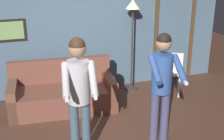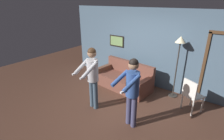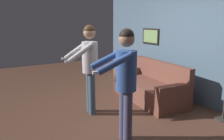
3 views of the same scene
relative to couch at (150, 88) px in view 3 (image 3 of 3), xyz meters
name	(u,v)px [view 3 (image 3 of 3)]	position (x,y,z in m)	size (l,w,h in m)	color
ground_plane	(115,119)	(0.48, -1.25, -0.28)	(12.00, 12.00, 0.00)	#4E3024
back_wall_assembly	(192,44)	(0.50, 0.74, 1.02)	(6.40, 0.10, 2.60)	#475D70
couch	(150,88)	(0.00, 0.00, 0.00)	(1.97, 1.03, 0.87)	brown
person_standing_left	(89,61)	(-0.02, -1.52, 0.76)	(0.50, 0.68, 1.72)	#3D5161
person_standing_right	(125,76)	(1.20, -1.55, 0.74)	(0.52, 0.71, 1.69)	#403F5F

